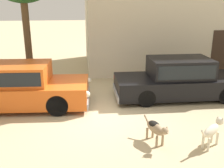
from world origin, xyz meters
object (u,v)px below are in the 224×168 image
Objects in this scene: parked_sedan_nearest at (19,86)px; stray_dog_spotted at (156,128)px; parked_sedan_second at (180,78)px; stray_dog_tan at (213,130)px.

stray_dog_spotted is (3.85, -2.86, -0.31)m from parked_sedan_nearest.
parked_sedan_second is 4.65× the size of stray_dog_spotted.
stray_dog_tan is at bearing -27.62° from parked_sedan_nearest.
parked_sedan_second reaches higher than stray_dog_tan.
stray_dog_tan reaches higher than stray_dog_spotted.
stray_dog_tan is (5.17, -3.16, -0.29)m from parked_sedan_nearest.
stray_dog_spotted is 1.36m from stray_dog_tan.
stray_dog_spotted is at bearing -118.63° from parked_sedan_second.
parked_sedan_nearest is 6.07m from stray_dog_tan.
stray_dog_spotted is at bearing 131.02° from stray_dog_tan.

